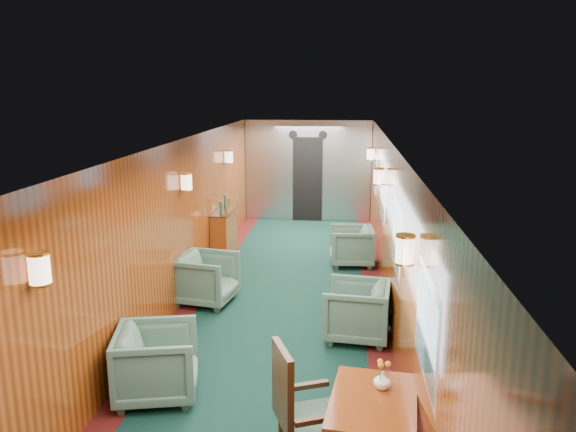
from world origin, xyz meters
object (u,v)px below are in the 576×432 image
object	(u,v)px
side_chair	(299,408)
armchair_right_near	(357,311)
armchair_left_near	(157,363)
armchair_left_far	(206,279)
armchair_right_far	(351,246)
credenza	(224,234)
dining_table	(373,412)

from	to	relation	value
side_chair	armchair_right_near	bearing A→B (deg)	57.08
side_chair	armchair_left_near	xyz separation A→B (m)	(-1.56, 1.10, -0.26)
armchair_left_far	armchair_right_far	size ratio (longest dim) A/B	1.07
credenza	armchair_right_near	xyz separation A→B (m)	(2.41, -3.24, -0.10)
armchair_left_near	credenza	bearing A→B (deg)	-8.47
armchair_left_near	armchair_right_far	xyz separation A→B (m)	(2.02, 4.66, -0.02)
credenza	armchair_left_far	distance (m)	2.26
dining_table	credenza	xyz separation A→B (m)	(-2.49, 5.90, -0.14)
side_chair	armchair_left_near	world-z (taller)	side_chair
credenza	armchair_left_near	distance (m)	4.86
side_chair	armchair_left_near	bearing A→B (deg)	122.47
side_chair	armchair_left_far	bearing A→B (deg)	92.22
armchair_left_far	armchair_right_near	distance (m)	2.41
armchair_right_near	armchair_right_far	bearing A→B (deg)	-172.78
dining_table	armchair_left_far	bearing A→B (deg)	128.83
dining_table	credenza	world-z (taller)	credenza
armchair_left_near	armchair_right_far	distance (m)	5.08
dining_table	credenza	bearing A→B (deg)	119.78
armchair_left_far	dining_table	bearing A→B (deg)	-138.09
armchair_left_near	armchair_right_near	distance (m)	2.61
armchair_left_near	armchair_left_far	xyz separation A→B (m)	(-0.13, 2.60, -0.00)
side_chair	armchair_left_near	distance (m)	1.92
armchair_right_near	armchair_left_far	bearing A→B (deg)	-108.00
armchair_right_near	armchair_right_far	xyz separation A→B (m)	(-0.04, 3.05, -0.02)
credenza	armchair_right_near	distance (m)	4.04
armchair_right_far	side_chair	bearing A→B (deg)	-8.34
armchair_right_near	credenza	bearing A→B (deg)	-137.03
credenza	armchair_right_far	xyz separation A→B (m)	(2.36, -0.19, -0.12)
dining_table	armchair_left_near	distance (m)	2.40
side_chair	credenza	distance (m)	6.24
side_chair	armchair_right_near	distance (m)	2.76
dining_table	armchair_right_far	world-z (taller)	dining_table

